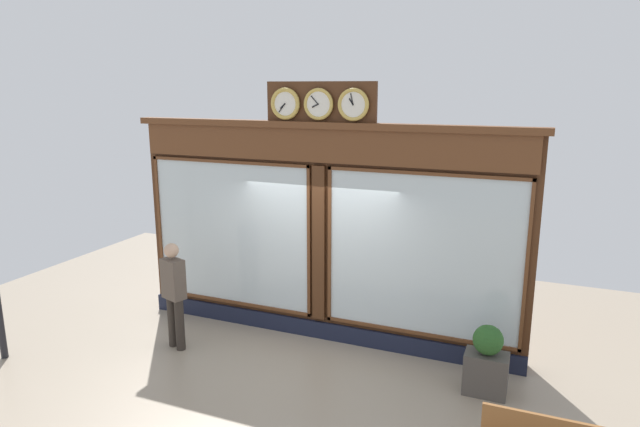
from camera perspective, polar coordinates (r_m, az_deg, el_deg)
shop_facade at (r=8.67m, az=0.32°, el=-1.81°), size 6.46×0.42×4.05m
pedestrian at (r=8.76m, az=-14.89°, el=-7.79°), size 0.41×0.32×1.69m
planter_box at (r=7.87m, az=16.79°, el=-15.59°), size 0.56×0.36×0.57m
planter_shrub at (r=7.66m, az=17.03°, el=-12.42°), size 0.39×0.39×0.39m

